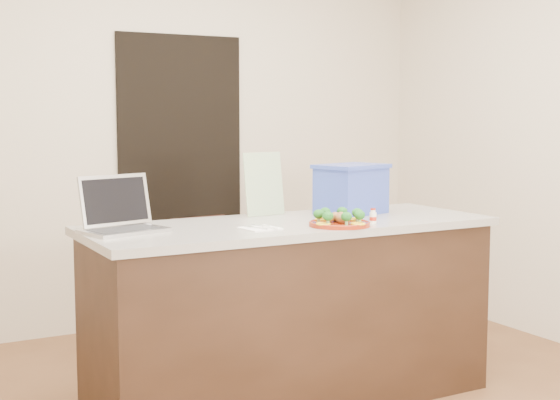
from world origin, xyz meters
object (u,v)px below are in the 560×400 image
plate (339,224)px  blue_box (351,189)px  island (291,311)px  yogurt_bottle (373,217)px  laptop (120,216)px  napkin (260,228)px  chair (205,278)px

plate → blue_box: (0.32, 0.37, 0.12)m
island → yogurt_bottle: (0.32, -0.24, 0.49)m
laptop → napkin: bearing=-38.0°
laptop → yogurt_bottle: bearing=-31.3°
plate → napkin: plate is taller
blue_box → chair: size_ratio=0.51×
laptop → chair: 1.23m
blue_box → chair: blue_box is taller
plate → chair: plate is taller
island → napkin: bearing=-150.0°
yogurt_bottle → chair: (-0.40, 1.17, -0.48)m
island → blue_box: blue_box is taller
plate → laptop: 1.04m
island → blue_box: 0.75m
plate → chair: bearing=99.9°
plate → napkin: 0.39m
napkin → yogurt_bottle: bearing=-9.9°
plate → laptop: (-0.97, 0.36, 0.06)m
island → yogurt_bottle: bearing=-37.1°
laptop → blue_box: size_ratio=0.95×
yogurt_bottle → chair: bearing=108.8°
napkin → yogurt_bottle: size_ratio=2.11×
napkin → laptop: size_ratio=0.39×
laptop → island: bearing=-21.9°
plate → laptop: laptop is taller
plate → yogurt_bottle: (0.19, -0.00, 0.02)m
island → laptop: 1.00m
yogurt_bottle → blue_box: 0.41m
chair → napkin: bearing=-103.7°
island → chair: (-0.07, 0.93, 0.01)m
plate → blue_box: blue_box is taller
napkin → chair: size_ratio=0.19×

